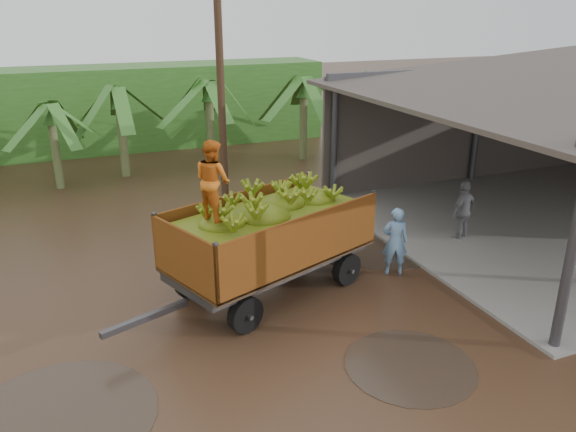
{
  "coord_description": "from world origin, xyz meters",
  "views": [
    {
      "loc": [
        -2.74,
        -10.2,
        6.05
      ],
      "look_at": [
        1.77,
        0.96,
        1.54
      ],
      "focal_mm": 35.0,
      "sensor_mm": 36.0,
      "label": 1
    }
  ],
  "objects_px": {
    "man_blue": "(395,241)",
    "man_grey": "(463,211)",
    "banana_trailer": "(269,235)",
    "utility_pole": "(221,84)"
  },
  "relations": [
    {
      "from": "utility_pole",
      "to": "banana_trailer",
      "type": "bearing_deg",
      "value": -97.4
    },
    {
      "from": "man_blue",
      "to": "man_grey",
      "type": "distance_m",
      "value": 3.05
    },
    {
      "from": "banana_trailer",
      "to": "man_blue",
      "type": "relative_size",
      "value": 3.73
    },
    {
      "from": "man_blue",
      "to": "man_grey",
      "type": "xyz_separation_m",
      "value": [
        2.85,
        1.09,
        0.01
      ]
    },
    {
      "from": "man_blue",
      "to": "man_grey",
      "type": "relative_size",
      "value": 0.99
    },
    {
      "from": "banana_trailer",
      "to": "man_blue",
      "type": "height_order",
      "value": "banana_trailer"
    },
    {
      "from": "banana_trailer",
      "to": "man_grey",
      "type": "height_order",
      "value": "banana_trailer"
    },
    {
      "from": "banana_trailer",
      "to": "utility_pole",
      "type": "relative_size",
      "value": 0.84
    },
    {
      "from": "man_grey",
      "to": "utility_pole",
      "type": "distance_m",
      "value": 8.21
    },
    {
      "from": "banana_trailer",
      "to": "man_blue",
      "type": "bearing_deg",
      "value": -26.14
    }
  ]
}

